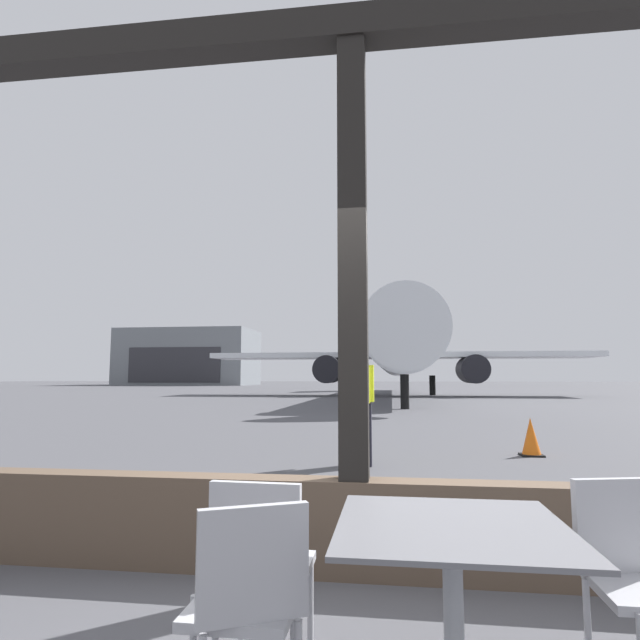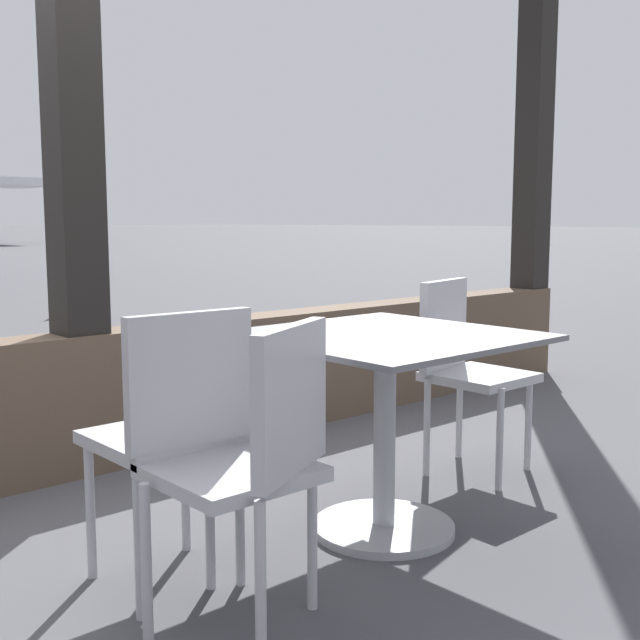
% 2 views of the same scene
% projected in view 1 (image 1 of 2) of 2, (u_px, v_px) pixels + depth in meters
% --- Properties ---
extents(ground_plane, '(220.00, 220.00, 0.00)m').
position_uv_depth(ground_plane, '(389.00, 393.00, 42.88)').
color(ground_plane, '#4C4C51').
extents(window_frame, '(7.28, 0.24, 4.03)m').
position_uv_depth(window_frame, '(354.00, 360.00, 3.64)').
color(window_frame, brown).
rests_on(window_frame, ground).
extents(dining_table, '(0.91, 0.91, 0.73)m').
position_uv_depth(dining_table, '(453.00, 592.00, 2.08)').
color(dining_table, slate).
rests_on(dining_table, ground).
extents(cafe_chair_window_left, '(0.41, 0.41, 0.87)m').
position_uv_depth(cafe_chair_window_left, '(261.00, 558.00, 2.30)').
color(cafe_chair_window_left, '#B2B2B7').
rests_on(cafe_chair_window_left, ground).
extents(cafe_chair_window_right, '(0.46, 0.46, 0.87)m').
position_uv_depth(cafe_chair_window_right, '(634.00, 567.00, 2.23)').
color(cafe_chair_window_right, '#B2B2B7').
rests_on(cafe_chair_window_right, ground).
extents(cafe_chair_aisle_left, '(0.51, 0.51, 0.86)m').
position_uv_depth(cafe_chair_aisle_left, '(248.00, 595.00, 1.94)').
color(cafe_chair_aisle_left, '#B2B2B7').
rests_on(cafe_chair_aisle_left, ground).
extents(airplane, '(26.80, 36.19, 9.85)m').
position_uv_depth(airplane, '(399.00, 351.00, 36.16)').
color(airplane, silver).
rests_on(airplane, ground).
extents(ground_crew_worker, '(0.40, 0.52, 1.74)m').
position_uv_depth(ground_crew_worker, '(361.00, 405.00, 7.91)').
color(ground_crew_worker, black).
rests_on(ground_crew_worker, ground).
extents(traffic_cone, '(0.36, 0.36, 0.63)m').
position_uv_depth(traffic_cone, '(531.00, 438.00, 8.83)').
color(traffic_cone, orange).
rests_on(traffic_cone, ground).
extents(distant_hangar, '(21.26, 12.55, 9.09)m').
position_uv_depth(distant_hangar, '(190.00, 357.00, 87.02)').
color(distant_hangar, slate).
rests_on(distant_hangar, ground).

